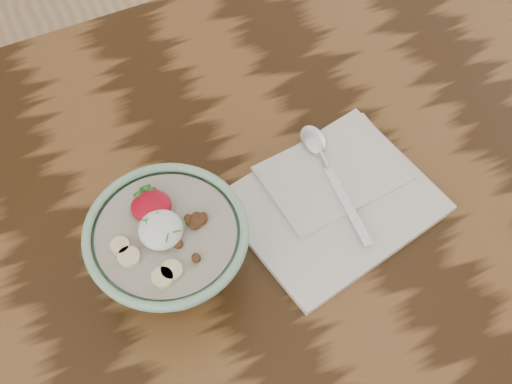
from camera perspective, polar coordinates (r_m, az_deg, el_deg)
table at (r=97.36cm, az=-1.93°, el=-6.97°), size 160.00×90.00×75.00cm
breakfast_bowl at (r=82.43cm, az=-6.98°, el=-4.52°), size 18.49×18.49×12.31cm
napkin at (r=92.38cm, az=6.21°, el=-0.40°), size 28.10×24.49×1.51cm
spoon at (r=94.23cm, az=5.26°, el=2.94°), size 3.51×19.53×1.02cm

